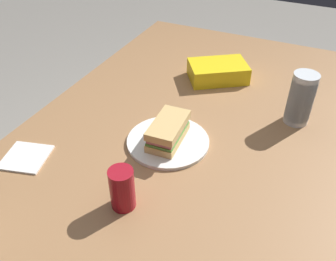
% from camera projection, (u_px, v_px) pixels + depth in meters
% --- Properties ---
extents(dining_table, '(1.72, 1.12, 0.77)m').
position_uv_depth(dining_table, '(193.00, 150.00, 1.27)').
color(dining_table, '#9E7047').
rests_on(dining_table, ground_plane).
extents(paper_plate, '(0.27, 0.27, 0.01)m').
position_uv_depth(paper_plate, '(168.00, 141.00, 1.17)').
color(paper_plate, white).
rests_on(paper_plate, dining_table).
extents(sandwich, '(0.19, 0.11, 0.08)m').
position_uv_depth(sandwich, '(168.00, 131.00, 1.13)').
color(sandwich, '#DBB26B').
rests_on(sandwich, paper_plate).
extents(soda_can_red, '(0.07, 0.07, 0.12)m').
position_uv_depth(soda_can_red, '(122.00, 189.00, 0.93)').
color(soda_can_red, maroon).
rests_on(soda_can_red, dining_table).
extents(chip_bag, '(0.25, 0.27, 0.07)m').
position_uv_depth(chip_bag, '(218.00, 71.00, 1.48)').
color(chip_bag, yellow).
rests_on(chip_bag, dining_table).
extents(plastic_cup_stack, '(0.08, 0.08, 0.18)m').
position_uv_depth(plastic_cup_stack, '(301.00, 99.00, 1.21)').
color(plastic_cup_stack, silver).
rests_on(plastic_cup_stack, dining_table).
extents(paper_napkin, '(0.16, 0.16, 0.01)m').
position_uv_depth(paper_napkin, '(26.00, 157.00, 1.11)').
color(paper_napkin, white).
rests_on(paper_napkin, dining_table).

